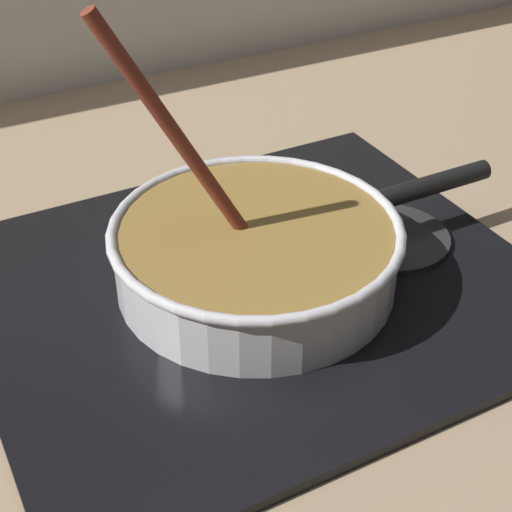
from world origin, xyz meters
name	(u,v)px	position (x,y,z in m)	size (l,w,h in m)	color
ground	(381,415)	(0.00, 0.00, -0.02)	(2.40, 1.60, 0.04)	#9E8466
hob_plate	(256,287)	(-0.03, 0.19, 0.01)	(0.56, 0.48, 0.01)	black
burner_ring	(256,279)	(-0.03, 0.19, 0.02)	(0.21, 0.21, 0.01)	#592D0C
spare_burner	(389,237)	(0.14, 0.19, 0.01)	(0.13, 0.13, 0.01)	#262628
cooking_pan	(257,251)	(-0.03, 0.19, 0.05)	(0.44, 0.29, 0.29)	silver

